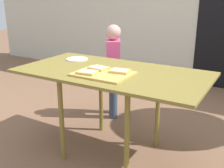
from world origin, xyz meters
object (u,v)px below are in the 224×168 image
Objects in this scene: dining_table at (112,78)px; plate_white_left at (77,59)px; cutting_board at (104,74)px; pizza_slice_far_right at (120,71)px; child_left at (113,66)px; pizza_slice_far_left at (99,68)px; pizza_slice_near_left at (87,72)px.

dining_table is 7.57× the size of plate_white_left.
cutting_board reaches higher than plate_white_left.
pizza_slice_far_right reaches higher than plate_white_left.
dining_table is 1.49× the size of child_left.
dining_table is 0.14m from pizza_slice_far_left.
pizza_slice_far_right reaches higher than dining_table.
pizza_slice_near_left is 0.93m from child_left.
pizza_slice_far_right is 0.88m from child_left.
child_left reaches higher than pizza_slice_far_left.
pizza_slice_far_right is (0.10, 0.08, 0.02)m from cutting_board.
cutting_board is 0.89m from child_left.
pizza_slice_near_left is at bearing -143.23° from cutting_board.
dining_table is at bearing 92.08° from cutting_board.
child_left reaches higher than pizza_slice_near_left.
child_left is at bearing 123.22° from pizza_slice_far_right.
plate_white_left is at bearing 159.82° from dining_table.
cutting_board reaches higher than dining_table.
dining_table is 0.51m from plate_white_left.
dining_table is 0.77m from child_left.
child_left is at bearing 119.00° from dining_table.
pizza_slice_far_left is at bearing 141.62° from cutting_board.
pizza_slice_near_left is at bearing -44.59° from plate_white_left.
cutting_board is 0.42× the size of child_left.
pizza_slice_far_right and pizza_slice_near_left have the same top height.
pizza_slice_far_left is (-0.09, 0.07, 0.02)m from cutting_board.
pizza_slice_near_left reaches higher than dining_table.
pizza_slice_far_right is at bearing 38.13° from pizza_slice_near_left.
pizza_slice_far_left and pizza_slice_near_left have the same top height.
plate_white_left is at bearing -102.02° from child_left.
pizza_slice_near_left is (-0.10, -0.07, 0.02)m from cutting_board.
pizza_slice_far_left is at bearing -68.63° from child_left.
pizza_slice_near_left is 0.15× the size of child_left.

